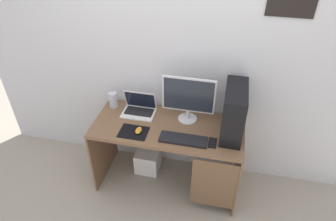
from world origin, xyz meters
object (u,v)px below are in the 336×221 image
object	(u,v)px
speaker	(113,100)
cell_phone	(212,143)
mouse_left	(139,130)
subwoofer	(148,160)
monitor	(188,98)
pc_tower	(234,112)
laptop	(139,108)
keyboard	(183,139)

from	to	relation	value
speaker	cell_phone	distance (m)	1.09
mouse_left	subwoofer	bearing A→B (deg)	93.12
cell_phone	monitor	bearing A→B (deg)	133.40
pc_tower	speaker	xyz separation A→B (m)	(-1.18, 0.14, -0.15)
cell_phone	speaker	bearing A→B (deg)	162.17
laptop	keyboard	bearing A→B (deg)	-32.61
monitor	laptop	xyz separation A→B (m)	(-0.49, 0.02, -0.20)
keyboard	cell_phone	world-z (taller)	keyboard
laptop	speaker	xyz separation A→B (m)	(-0.28, 0.03, 0.04)
laptop	mouse_left	distance (m)	0.31
mouse_left	cell_phone	xyz separation A→B (m)	(0.67, -0.00, -0.02)
speaker	keyboard	xyz separation A→B (m)	(0.78, -0.35, -0.07)
speaker	keyboard	world-z (taller)	speaker
pc_tower	keyboard	distance (m)	0.50
keyboard	subwoofer	world-z (taller)	keyboard
speaker	mouse_left	xyz separation A→B (m)	(0.36, -0.33, -0.06)
monitor	pc_tower	bearing A→B (deg)	-12.53
laptop	speaker	world-z (taller)	laptop
speaker	subwoofer	xyz separation A→B (m)	(0.35, -0.06, -0.71)
laptop	speaker	size ratio (longest dim) A/B	1.97
keyboard	speaker	bearing A→B (deg)	155.77
pc_tower	keyboard	size ratio (longest dim) A/B	1.10
monitor	mouse_left	xyz separation A→B (m)	(-0.40, -0.28, -0.23)
subwoofer	laptop	bearing A→B (deg)	159.13
pc_tower	mouse_left	distance (m)	0.86
laptop	keyboard	size ratio (longest dim) A/B	0.76
pc_tower	cell_phone	bearing A→B (deg)	-127.20
monitor	subwoofer	size ratio (longest dim) A/B	1.94
laptop	subwoofer	size ratio (longest dim) A/B	1.27
monitor	cell_phone	world-z (taller)	monitor
laptop	cell_phone	size ratio (longest dim) A/B	2.44
pc_tower	laptop	size ratio (longest dim) A/B	1.46
subwoofer	mouse_left	bearing A→B (deg)	-86.88
pc_tower	cell_phone	xyz separation A→B (m)	(-0.15, -0.19, -0.22)
mouse_left	monitor	bearing A→B (deg)	35.12
laptop	keyboard	distance (m)	0.59
speaker	keyboard	distance (m)	0.86
speaker	cell_phone	world-z (taller)	speaker
mouse_left	speaker	bearing A→B (deg)	137.77
monitor	subwoofer	bearing A→B (deg)	-178.76
monitor	subwoofer	xyz separation A→B (m)	(-0.42, -0.01, -0.88)
laptop	pc_tower	bearing A→B (deg)	-6.94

